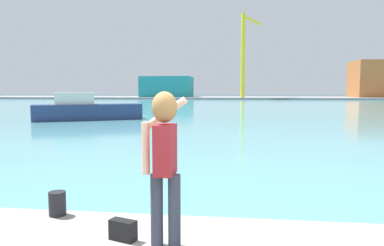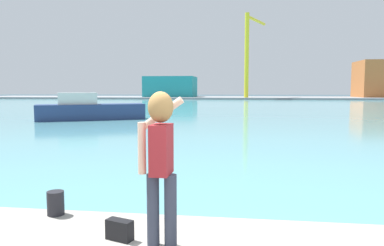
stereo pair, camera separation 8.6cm
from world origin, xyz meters
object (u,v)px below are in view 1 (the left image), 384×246
at_px(harbor_bollard, 57,204).
at_px(handbag, 123,230).
at_px(person_photographer, 164,153).
at_px(warehouse_left, 167,87).
at_px(boat_moored, 86,110).
at_px(port_crane, 245,47).
at_px(warehouse_right, 375,79).

bearing_deg(harbor_bollard, handbag, -31.12).
height_order(person_photographer, harbor_bollard, person_photographer).
relative_size(person_photographer, warehouse_left, 0.14).
bearing_deg(boat_moored, port_crane, 51.24).
bearing_deg(boat_moored, handbag, -92.49).
bearing_deg(warehouse_left, port_crane, -15.22).
bearing_deg(warehouse_left, warehouse_right, 2.28).
height_order(warehouse_left, warehouse_right, warehouse_right).
bearing_deg(boat_moored, warehouse_left, 69.02).
bearing_deg(port_crane, warehouse_right, 13.14).
height_order(warehouse_left, port_crane, port_crane).
bearing_deg(warehouse_right, warehouse_left, -177.72).
bearing_deg(person_photographer, port_crane, 0.85).
relative_size(warehouse_right, port_crane, 0.55).
bearing_deg(harbor_bollard, person_photographer, -25.21).
distance_m(harbor_bollard, boat_moored, 24.10).
relative_size(person_photographer, harbor_bollard, 5.18).
bearing_deg(boat_moored, warehouse_right, 30.13).
distance_m(boat_moored, warehouse_left, 67.86).
bearing_deg(warehouse_left, boat_moored, -84.30).
relative_size(boat_moored, warehouse_right, 0.76).
height_order(boat_moored, port_crane, port_crane).
distance_m(person_photographer, harbor_bollard, 2.08).
distance_m(harbor_bollard, warehouse_right, 98.89).
xyz_separation_m(person_photographer, warehouse_left, (-17.58, 90.58, 1.37)).
xyz_separation_m(person_photographer, port_crane, (2.43, 85.14, 10.68)).
height_order(handbag, warehouse_right, warehouse_right).
xyz_separation_m(harbor_bollard, port_crane, (4.12, 84.34, 11.57)).
bearing_deg(harbor_bollard, warehouse_left, 100.03).
xyz_separation_m(boat_moored, warehouse_right, (45.51, 69.57, 4.12)).
bearing_deg(harbor_bollard, warehouse_right, 68.41).
relative_size(harbor_bollard, boat_moored, 0.04).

